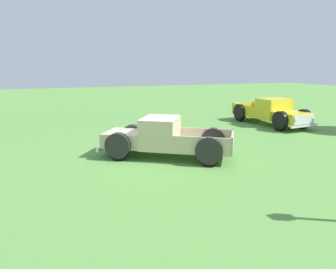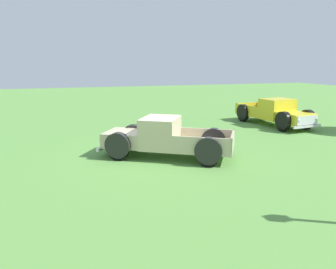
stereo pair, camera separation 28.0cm
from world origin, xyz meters
name	(u,v)px [view 1 (the left image)]	position (x,y,z in m)	size (l,w,h in m)	color
ground_plane	(158,156)	(0.00, 0.00, 0.00)	(80.00, 80.00, 0.00)	#5B9342
pickup_truck_foreground	(159,138)	(0.06, 0.03, 0.74)	(4.20, 5.23, 1.55)	#C6B793
pickup_truck_behind_left	(274,113)	(-3.95, 8.44, 0.75)	(5.32, 2.49, 1.57)	yellow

